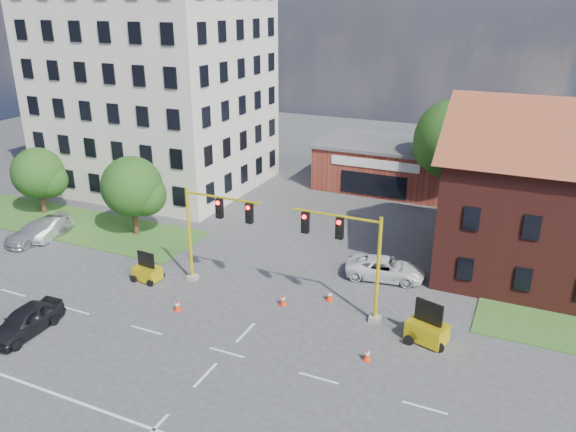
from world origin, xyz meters
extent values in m
plane|color=#3C3C3E|center=(0.00, 0.00, 0.00)|extent=(120.00, 120.00, 0.00)
cube|color=#305921|center=(-20.00, 10.00, 0.04)|extent=(22.00, 6.00, 0.08)
cube|color=beige|center=(-20.00, 22.00, 10.00)|extent=(18.00, 15.00, 20.00)
cube|color=maroon|center=(0.00, 30.00, 2.00)|extent=(12.00, 8.00, 4.00)
cube|color=#515153|center=(0.00, 30.00, 4.15)|extent=(12.40, 8.40, 0.30)
cube|color=silver|center=(0.00, 25.95, 3.20)|extent=(8.00, 0.10, 0.80)
cube|color=black|center=(0.00, 25.95, 1.30)|extent=(6.00, 0.10, 2.00)
cylinder|color=#352513|center=(6.50, 27.00, 2.05)|extent=(0.44, 0.44, 4.10)
sphere|color=#204916|center=(6.50, 27.00, 5.78)|extent=(6.88, 6.88, 6.88)
sphere|color=#204916|center=(7.88, 27.30, 4.85)|extent=(4.81, 4.81, 4.81)
cylinder|color=#352513|center=(-14.00, 10.50, 1.36)|extent=(0.44, 0.44, 2.72)
sphere|color=#204916|center=(-14.00, 10.50, 3.83)|extent=(4.51, 4.51, 4.51)
sphere|color=#204916|center=(-13.10, 10.80, 3.21)|extent=(3.16, 3.16, 3.16)
cylinder|color=#352513|center=(-24.00, 11.00, 1.24)|extent=(0.44, 0.44, 2.47)
sphere|color=#204916|center=(-24.00, 11.00, 3.48)|extent=(4.18, 4.18, 4.18)
sphere|color=#204916|center=(-23.16, 11.30, 2.92)|extent=(2.93, 2.93, 2.93)
cube|color=gray|center=(-6.00, 6.00, 0.15)|extent=(0.60, 0.60, 0.30)
cylinder|color=yellow|center=(-6.00, 6.00, 3.10)|extent=(0.20, 0.20, 6.20)
cylinder|color=yellow|center=(-3.50, 6.00, 5.90)|extent=(5.00, 0.14, 0.14)
cube|color=black|center=(-3.75, 6.00, 5.20)|extent=(0.40, 0.32, 1.20)
cube|color=black|center=(-1.75, 6.00, 5.20)|extent=(0.40, 0.32, 1.20)
sphere|color=#FF0C07|center=(-3.75, 5.82, 5.60)|extent=(0.24, 0.24, 0.24)
cube|color=gray|center=(6.00, 6.00, 0.15)|extent=(0.60, 0.60, 0.30)
cylinder|color=yellow|center=(6.00, 6.00, 3.10)|extent=(0.20, 0.20, 6.20)
cylinder|color=yellow|center=(3.50, 6.00, 5.90)|extent=(5.00, 0.14, 0.14)
cube|color=black|center=(3.75, 6.00, 5.20)|extent=(0.40, 0.32, 1.20)
cube|color=black|center=(1.75, 6.00, 5.20)|extent=(0.40, 0.32, 1.20)
sphere|color=#FF0C07|center=(3.75, 5.82, 5.60)|extent=(0.24, 0.24, 0.24)
cube|color=yellow|center=(-8.53, 4.74, 0.50)|extent=(1.73, 1.22, 0.83)
cube|color=black|center=(-8.53, 4.74, 1.47)|extent=(1.29, 0.21, 1.01)
cube|color=yellow|center=(9.00, 5.18, 0.60)|extent=(2.28, 1.84, 0.99)
cube|color=black|center=(9.00, 5.18, 1.76)|extent=(1.51, 0.58, 1.21)
cube|color=red|center=(-4.63, 2.40, 0.02)|extent=(0.38, 0.38, 0.04)
cone|color=red|center=(-4.63, 2.40, 0.35)|extent=(0.40, 0.40, 0.70)
cylinder|color=silver|center=(-4.63, 2.40, 0.42)|extent=(0.27, 0.27, 0.09)
cube|color=red|center=(0.60, 5.49, 0.02)|extent=(0.38, 0.38, 0.04)
cone|color=red|center=(0.60, 5.49, 0.35)|extent=(0.40, 0.40, 0.70)
cylinder|color=silver|center=(0.60, 5.49, 0.42)|extent=(0.27, 0.27, 0.09)
cube|color=red|center=(6.66, 2.30, 0.02)|extent=(0.38, 0.38, 0.04)
cone|color=red|center=(6.66, 2.30, 0.35)|extent=(0.40, 0.40, 0.70)
cylinder|color=silver|center=(6.66, 2.30, 0.42)|extent=(0.27, 0.27, 0.09)
cube|color=red|center=(2.90, 7.11, 0.02)|extent=(0.38, 0.38, 0.04)
cone|color=red|center=(2.90, 7.11, 0.35)|extent=(0.40, 0.40, 0.70)
cylinder|color=silver|center=(2.90, 7.11, 0.42)|extent=(0.27, 0.27, 0.09)
imported|color=white|center=(5.12, 11.26, 0.69)|extent=(5.29, 3.07, 1.39)
imported|color=black|center=(-10.64, -2.85, 0.75)|extent=(1.93, 4.46, 1.50)
imported|color=#B9BDC2|center=(-19.64, 7.55, 0.68)|extent=(2.31, 4.35, 1.36)
imported|color=#B9BDC2|center=(-19.96, 6.64, 0.72)|extent=(2.72, 5.19, 1.44)
camera|label=1|loc=(12.75, -20.59, 16.69)|focal=35.00mm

